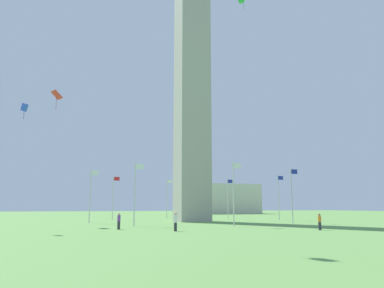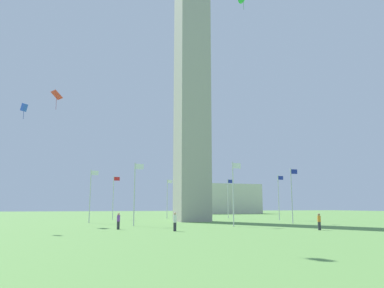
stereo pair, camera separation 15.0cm
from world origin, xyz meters
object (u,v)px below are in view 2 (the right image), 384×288
at_px(flagpole_n, 279,195).
at_px(person_purple_shirt, 118,221).
at_px(flagpole_ne, 228,197).
at_px(flagpole_s, 91,193).
at_px(obelisk_monument, 192,84).
at_px(flagpole_nw, 292,193).
at_px(flagpole_sw, 135,191).
at_px(distant_building, 223,199).
at_px(flagpole_e, 167,197).
at_px(kite_blue_box, 24,108).
at_px(person_white_shirt, 175,222).
at_px(flagpole_w, 234,191).
at_px(kite_red_diamond, 57,95).
at_px(flagpole_se, 114,196).
at_px(person_orange_shirt, 319,222).

height_order(flagpole_n, person_purple_shirt, flagpole_n).
height_order(flagpole_ne, flagpole_s, same).
bearing_deg(obelisk_monument, flagpole_s, 180.00).
bearing_deg(obelisk_monument, flagpole_nw, -44.84).
xyz_separation_m(flagpole_sw, distant_building, (40.14, 67.39, 0.46)).
distance_m(flagpole_e, kite_blue_box, 39.07).
relative_size(person_white_shirt, distant_building, 0.08).
bearing_deg(flagpole_w, flagpole_ne, 67.50).
xyz_separation_m(person_white_shirt, person_purple_shirt, (-4.75, 4.43, -0.05)).
bearing_deg(distant_building, person_white_shirt, -116.06).
relative_size(flagpole_e, kite_blue_box, 4.47).
bearing_deg(distant_building, flagpole_ne, -111.86).
relative_size(obelisk_monument, person_purple_shirt, 26.56).
relative_size(flagpole_n, kite_red_diamond, 2.92).
height_order(flagpole_se, kite_red_diamond, kite_red_diamond).
xyz_separation_m(flagpole_s, flagpole_w, (15.48, -15.48, 0.00)).
bearing_deg(flagpole_e, distant_building, 54.52).
bearing_deg(person_white_shirt, person_purple_shirt, 44.11).
relative_size(kite_red_diamond, kite_blue_box, 1.53).
distance_m(flagpole_e, kite_red_diamond, 30.53).
xyz_separation_m(flagpole_nw, person_purple_shirt, (-24.53, -5.94, -3.35)).
distance_m(obelisk_monument, flagpole_se, 23.72).
bearing_deg(person_orange_shirt, flagpole_se, 20.24).
distance_m(flagpole_s, flagpole_nw, 28.60).
height_order(flagpole_n, flagpole_ne, same).
bearing_deg(flagpole_s, person_orange_shirt, -49.52).
bearing_deg(flagpole_n, kite_blue_box, -159.42).
relative_size(flagpole_nw, kite_blue_box, 4.47).
bearing_deg(obelisk_monument, flagpole_ne, 44.84).
height_order(flagpole_ne, distant_building, distant_building).
relative_size(flagpole_s, kite_blue_box, 4.47).
bearing_deg(kite_red_diamond, flagpole_w, -32.28).
relative_size(flagpole_sw, person_purple_shirt, 4.54).
height_order(flagpole_se, flagpole_nw, same).
distance_m(flagpole_e, flagpole_w, 30.96).
height_order(flagpole_n, flagpole_w, same).
bearing_deg(person_white_shirt, flagpole_s, 14.41).
relative_size(flagpole_nw, distant_building, 0.35).
xyz_separation_m(flagpole_ne, kite_blue_box, (-34.40, -25.56, 8.38)).
bearing_deg(flagpole_se, flagpole_sw, -90.00).
height_order(flagpole_sw, kite_blue_box, kite_blue_box).
distance_m(obelisk_monument, flagpole_nw, 23.78).
bearing_deg(kite_blue_box, flagpole_n, 20.58).
distance_m(flagpole_w, person_white_shirt, 11.08).
bearing_deg(flagpole_e, flagpole_n, -45.00).
relative_size(person_white_shirt, kite_red_diamond, 0.68).
bearing_deg(distant_building, flagpole_se, -131.42).
bearing_deg(obelisk_monument, flagpole_sw, -134.83).
relative_size(obelisk_monument, flagpole_n, 5.85).
xyz_separation_m(person_orange_shirt, kite_blue_box, (-28.68, 9.64, 11.74)).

